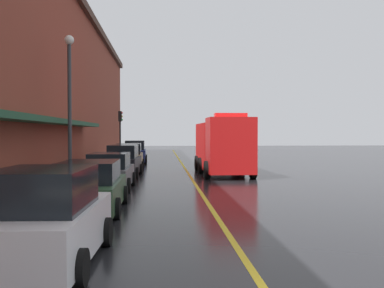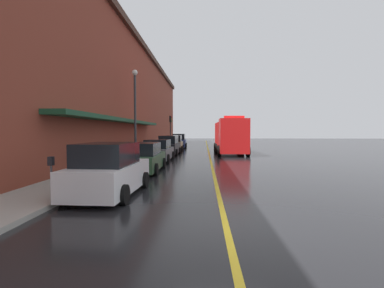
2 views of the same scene
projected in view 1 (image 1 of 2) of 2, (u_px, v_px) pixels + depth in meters
The scene contains 15 objects.
ground_plane at pixel (186, 169), 30.52m from camera, with size 112.00×112.00×0.00m, color black.
sidewalk_left at pixel (95, 169), 30.09m from camera, with size 2.40×70.00×0.15m, color #9E9B93.
lane_center_stripe at pixel (186, 169), 30.52m from camera, with size 0.16×70.00×0.01m, color gold.
parked_car_0 at pixel (45, 220), 8.41m from camera, with size 2.22×4.30×1.87m.
parked_car_1 at pixel (91, 187), 14.17m from camera, with size 2.15×4.68×1.64m.
parked_car_2 at pixel (110, 172), 19.79m from camera, with size 2.14×4.39×1.64m.
parked_car_3 at pixel (124, 162), 25.49m from camera, with size 2.07×4.36×1.85m.
parked_car_4 at pixel (129, 157), 30.81m from camera, with size 2.12×4.62×1.81m.
parked_car_5 at pixel (135, 153), 36.91m from camera, with size 2.03×4.38×1.90m.
fire_truck at pixel (223, 146), 26.89m from camera, with size 3.02×7.59×3.63m.
parking_meter_0 at pixel (40, 182), 13.28m from camera, with size 0.14×0.18×1.33m.
parking_meter_2 at pixel (55, 176), 15.17m from camera, with size 0.14×0.18×1.33m.
parking_meter_3 at pixel (68, 170), 17.34m from camera, with size 0.14×0.18×1.33m.
street_lamp_left at pixel (70, 93), 20.46m from camera, with size 0.44×0.44×6.94m.
traffic_light_near at pixel (120, 126), 38.47m from camera, with size 0.38×0.36×4.30m.
Camera 1 is at (-1.66, -5.43, 2.54)m, focal length 41.03 mm.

